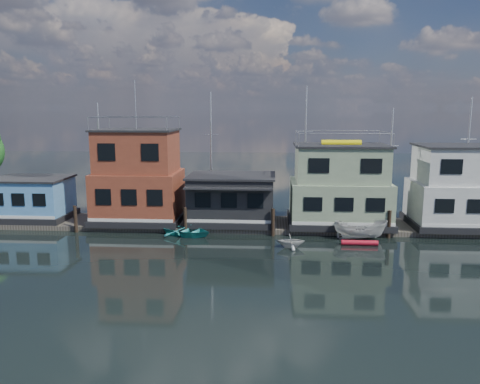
# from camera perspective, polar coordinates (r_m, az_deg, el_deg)

# --- Properties ---
(ground) EXTENTS (160.00, 160.00, 0.00)m
(ground) POSITION_cam_1_polar(r_m,az_deg,el_deg) (28.68, -2.08, -10.18)
(ground) COLOR black
(ground) RESTS_ON ground
(dock) EXTENTS (48.00, 5.00, 0.40)m
(dock) POSITION_cam_1_polar(r_m,az_deg,el_deg) (40.05, -0.29, -3.94)
(dock) COLOR #595147
(dock) RESTS_ON ground
(houseboat_blue) EXTENTS (6.40, 4.90, 3.66)m
(houseboat_blue) POSITION_cam_1_polar(r_m,az_deg,el_deg) (44.67, -23.99, -0.72)
(houseboat_blue) COLOR black
(houseboat_blue) RESTS_ON dock
(houseboat_red) EXTENTS (7.40, 5.90, 11.86)m
(houseboat_red) POSITION_cam_1_polar(r_m,az_deg,el_deg) (40.79, -12.30, 1.67)
(houseboat_red) COLOR black
(houseboat_red) RESTS_ON dock
(houseboat_dark) EXTENTS (7.40, 6.10, 4.06)m
(houseboat_dark) POSITION_cam_1_polar(r_m,az_deg,el_deg) (39.59, -1.02, -0.82)
(houseboat_dark) COLOR black
(houseboat_dark) RESTS_ON dock
(houseboat_green) EXTENTS (8.40, 5.90, 7.03)m
(houseboat_green) POSITION_cam_1_polar(r_m,az_deg,el_deg) (39.67, 12.05, 0.64)
(houseboat_green) COLOR black
(houseboat_green) RESTS_ON dock
(houseboat_white) EXTENTS (8.40, 5.90, 6.66)m
(houseboat_white) POSITION_cam_1_polar(r_m,az_deg,el_deg) (42.27, 25.59, 0.42)
(houseboat_white) COLOR black
(houseboat_white) RESTS_ON dock
(pilings) EXTENTS (42.28, 0.28, 2.20)m
(pilings) POSITION_cam_1_polar(r_m,az_deg,el_deg) (37.15, -1.12, -3.64)
(pilings) COLOR #2D2116
(pilings) RESTS_ON ground
(background_masts) EXTENTS (36.40, 0.16, 12.00)m
(background_masts) POSITION_cam_1_polar(r_m,az_deg,el_deg) (44.99, 6.34, 4.48)
(background_masts) COLOR silver
(background_masts) RESTS_ON ground
(dinghy_white) EXTENTS (2.10, 1.84, 1.06)m
(dinghy_white) POSITION_cam_1_polar(r_m,az_deg,el_deg) (34.20, 6.22, -5.91)
(dinghy_white) COLOR beige
(dinghy_white) RESTS_ON ground
(dinghy_teal) EXTENTS (4.67, 4.04, 0.81)m
(dinghy_teal) POSITION_cam_1_polar(r_m,az_deg,el_deg) (37.38, -6.41, -4.71)
(dinghy_teal) COLOR teal
(dinghy_teal) RESTS_ON ground
(red_kayak) EXTENTS (2.67, 0.42, 0.39)m
(red_kayak) POSITION_cam_1_polar(r_m,az_deg,el_deg) (35.75, 14.36, -6.02)
(red_kayak) COLOR #AE1224
(red_kayak) RESTS_ON ground
(motorboat) EXTENTS (4.10, 1.64, 1.57)m
(motorboat) POSITION_cam_1_polar(r_m,az_deg,el_deg) (37.21, 14.45, -4.45)
(motorboat) COLOR silver
(motorboat) RESTS_ON ground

